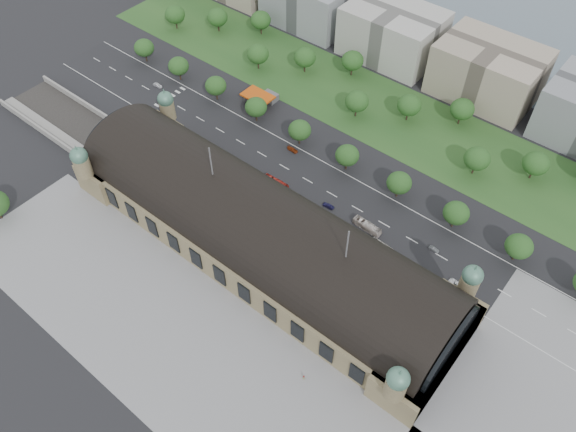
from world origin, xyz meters
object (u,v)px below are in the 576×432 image
Objects in this scene: traffic_car_2 at (213,147)px; parked_car_1 at (176,131)px; traffic_car_5 at (434,249)px; parked_car_6 at (251,176)px; traffic_car_6 at (456,283)px; parked_car_4 at (221,168)px; bus_mid at (367,226)px; parked_car_0 at (178,132)px; petrol_station at (264,96)px; traffic_car_1 at (158,85)px; pedestrian_0 at (304,377)px; bus_west at (276,183)px; parked_car_3 at (214,154)px; parked_car_5 at (222,167)px; bus_east at (384,249)px; traffic_car_3 at (293,150)px; parked_car_2 at (194,142)px; traffic_car_4 at (328,206)px.

parked_car_1 reaches higher than traffic_car_2.
traffic_car_5 is 0.70× the size of parked_car_6.
traffic_car_6 is at bearing 57.75° from parked_car_6.
parked_car_1 is 1.25× the size of parked_car_4.
parked_car_0 is at bearing 96.95° from bus_mid.
petrol_station is 120.44m from traffic_car_6.
pedestrian_0 is at bearing -119.37° from traffic_car_1.
parked_car_0 is 52.47m from bus_west.
bus_west is (23.25, 6.81, 0.91)m from parked_car_4.
parked_car_4 is (61.02, -21.21, -0.10)m from traffic_car_1.
pedestrian_0 is at bearing 26.17° from parked_car_3.
parked_car_5 is 0.91× the size of parked_car_6.
petrol_station is at bearing 173.45° from parked_car_5.
petrol_station is 1.21× the size of bus_east.
traffic_car_3 is 0.98× the size of parked_car_2.
traffic_car_4 is 1.20× the size of traffic_car_5.
traffic_car_1 is 0.96× the size of traffic_car_2.
parked_car_1 is 10.92m from parked_car_2.
parked_car_5 is (-87.63, -17.45, 0.07)m from traffic_car_5.
traffic_car_3 is 2.56× the size of pedestrian_0.
petrol_station is 42.84m from parked_car_0.
traffic_car_6 reaches higher than traffic_car_2.
parked_car_0 reaches higher than parked_car_4.
parked_car_4 is at bearing -71.61° from petrol_station.
traffic_car_2 reaches higher than parked_car_4.
parked_car_3 is at bearing 134.98° from traffic_car_3.
parked_car_2 is 0.44× the size of bus_west.
traffic_car_3 is 22.86m from parked_car_6.
bus_east is at bearing 98.24° from pedestrian_0.
traffic_car_6 is 37.22m from bus_mid.
traffic_car_6 is 1.06× the size of parked_car_0.
parked_car_3 is at bearing 61.42° from parked_car_2.
bus_east reaches higher than parked_car_4.
pedestrian_0 is (-6.17, -67.50, 0.30)m from traffic_car_5.
traffic_car_3 is 42.01m from parked_car_2.
traffic_car_4 is 28.52m from bus_east.
parked_car_3 is 8.75m from parked_car_4.
parked_car_2 is at bearing -81.19° from traffic_car_6.
traffic_car_4 is 54.19m from parked_car_3.
traffic_car_3 is 1.20× the size of parked_car_3.
traffic_car_1 reaches higher than parked_car_4.
parked_car_1 is at bearing -122.36° from traffic_car_1.
parked_car_3 is (-95.33, -13.84, 0.04)m from traffic_car_5.
parked_car_6 is (43.34, 0.00, 0.12)m from parked_car_1.
parked_car_3 is 0.36× the size of bus_west.
petrol_station reaches higher than parked_car_0.
bus_west reaches higher than parked_car_6.
petrol_station is at bearing -100.60° from traffic_car_6.
traffic_car_3 reaches higher than parked_car_3.
pedestrian_0 reaches higher than traffic_car_6.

